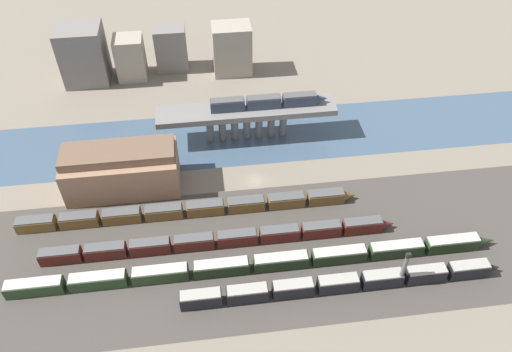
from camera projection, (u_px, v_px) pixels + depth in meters
ground_plane at (255, 181)px, 136.16m from camera, size 400.00×400.00×0.00m
railbed_yard at (267, 251)px, 119.02m from camera, size 280.00×42.00×0.01m
river_water at (247, 137)px, 149.83m from camera, size 320.00×25.33×0.01m
bridge at (247, 115)px, 144.08m from camera, size 51.61×8.85×10.52m
train_on_bridge at (268, 102)px, 141.91m from camera, size 33.80×2.95×3.50m
train_yard_near at (342, 283)px, 110.05m from camera, size 72.53×2.91×4.07m
train_yard_mid at (258, 264)px, 114.05m from camera, size 113.15×2.94×3.72m
train_yard_far at (220, 240)px, 119.06m from camera, size 85.02×2.84×3.79m
train_yard_outer at (190, 210)px, 126.26m from camera, size 85.76×3.13×3.52m
warehouse_building at (122, 169)px, 130.37m from camera, size 29.27×13.36×13.15m
signal_tower at (403, 271)px, 108.04m from camera, size 1.00×0.95×11.68m
city_block_far_left at (83, 54)px, 165.47m from camera, size 14.41×12.89×19.42m
city_block_left at (130, 58)px, 168.25m from camera, size 9.59×8.83×14.85m
city_block_center at (171, 48)px, 172.12m from camera, size 10.63×8.25×15.52m
city_block_right at (232, 49)px, 169.92m from camera, size 12.96×9.37×17.39m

